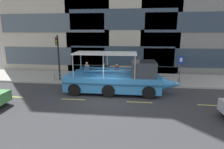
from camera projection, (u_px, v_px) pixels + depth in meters
name	position (u px, v px, depth m)	size (l,w,h in m)	color
ground_plane	(107.00, 97.00, 13.97)	(120.00, 120.00, 0.00)	#333335
sidewalk	(115.00, 78.00, 19.37)	(32.00, 4.80, 0.18)	#99968E
curb_edge	(112.00, 85.00, 16.96)	(32.00, 0.18, 0.18)	#B2ADA3
lane_centreline	(106.00, 101.00, 13.23)	(25.80, 0.12, 0.01)	#DBD64C
curb_guardrail	(114.00, 77.00, 17.13)	(11.64, 0.09, 0.78)	gray
traffic_light_pole	(58.00, 53.00, 17.69)	(0.24, 0.46, 4.35)	black
parking_sign	(181.00, 64.00, 16.85)	(0.60, 0.12, 2.56)	#4C4F54
duck_tour_boat	(120.00, 80.00, 14.71)	(9.34, 2.49, 3.26)	#388CD1
pedestrian_near_bow	(151.00, 71.00, 17.62)	(0.30, 0.46, 1.70)	black
pedestrian_mid_left	(117.00, 71.00, 17.84)	(0.42, 0.31, 1.63)	#47423D
pedestrian_mid_right	(104.00, 70.00, 17.74)	(0.31, 0.47, 1.76)	#47423D
pedestrian_near_stern	(87.00, 69.00, 18.62)	(0.44, 0.31, 1.69)	black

